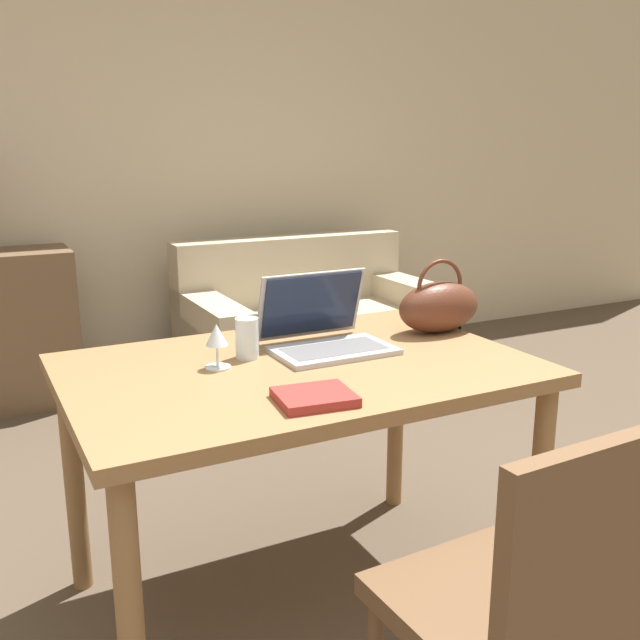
{
  "coord_description": "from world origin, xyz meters",
  "views": [
    {
      "loc": [
        -0.69,
        -1.01,
        1.37
      ],
      "look_at": [
        0.21,
        0.74,
        0.88
      ],
      "focal_mm": 40.0,
      "sensor_mm": 36.0,
      "label": 1
    }
  ],
  "objects_px": {
    "couch": "(311,333)",
    "handbag": "(439,306)",
    "chair": "(529,601)",
    "drinking_glass": "(247,338)",
    "laptop": "(323,328)",
    "wine_glass": "(217,339)"
  },
  "relations": [
    {
      "from": "couch",
      "to": "handbag",
      "type": "distance_m",
      "value": 1.9
    },
    {
      "from": "chair",
      "to": "drinking_glass",
      "type": "bearing_deg",
      "value": 99.49
    },
    {
      "from": "couch",
      "to": "handbag",
      "type": "height_order",
      "value": "handbag"
    },
    {
      "from": "chair",
      "to": "laptop",
      "type": "bearing_deg",
      "value": 85.09
    },
    {
      "from": "laptop",
      "to": "drinking_glass",
      "type": "xyz_separation_m",
      "value": [
        -0.25,
        0.0,
        -0.0
      ]
    },
    {
      "from": "drinking_glass",
      "to": "chair",
      "type": "bearing_deg",
      "value": -78.23
    },
    {
      "from": "chair",
      "to": "laptop",
      "type": "xyz_separation_m",
      "value": [
        0.04,
        0.96,
        0.33
      ]
    },
    {
      "from": "laptop",
      "to": "drinking_glass",
      "type": "bearing_deg",
      "value": 178.85
    },
    {
      "from": "wine_glass",
      "to": "drinking_glass",
      "type": "bearing_deg",
      "value": 26.11
    },
    {
      "from": "wine_glass",
      "to": "handbag",
      "type": "relative_size",
      "value": 0.43
    },
    {
      "from": "couch",
      "to": "wine_glass",
      "type": "height_order",
      "value": "wine_glass"
    },
    {
      "from": "chair",
      "to": "drinking_glass",
      "type": "relative_size",
      "value": 7.36
    },
    {
      "from": "laptop",
      "to": "handbag",
      "type": "height_order",
      "value": "handbag"
    },
    {
      "from": "chair",
      "to": "couch",
      "type": "bearing_deg",
      "value": 69.73
    },
    {
      "from": "laptop",
      "to": "handbag",
      "type": "bearing_deg",
      "value": -1.3
    },
    {
      "from": "wine_glass",
      "to": "handbag",
      "type": "distance_m",
      "value": 0.79
    },
    {
      "from": "laptop",
      "to": "handbag",
      "type": "distance_m",
      "value": 0.43
    },
    {
      "from": "couch",
      "to": "handbag",
      "type": "xyz_separation_m",
      "value": [
        -0.41,
        -1.77,
        0.57
      ]
    },
    {
      "from": "chair",
      "to": "drinking_glass",
      "type": "distance_m",
      "value": 1.04
    },
    {
      "from": "chair",
      "to": "drinking_glass",
      "type": "xyz_separation_m",
      "value": [
        -0.2,
        0.97,
        0.33
      ]
    },
    {
      "from": "wine_glass",
      "to": "laptop",
      "type": "bearing_deg",
      "value": 7.86
    },
    {
      "from": "couch",
      "to": "wine_glass",
      "type": "xyz_separation_m",
      "value": [
        -1.2,
        -1.81,
        0.56
      ]
    }
  ]
}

